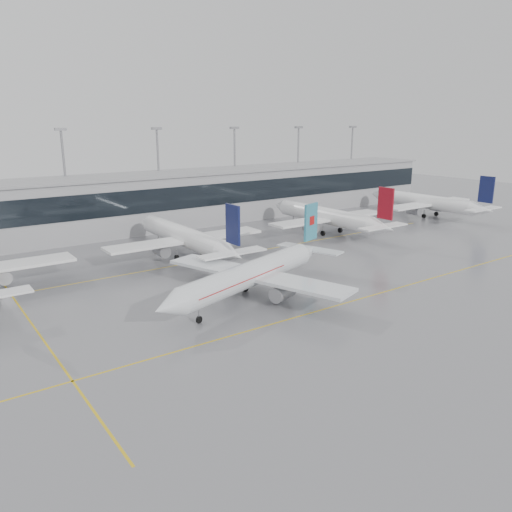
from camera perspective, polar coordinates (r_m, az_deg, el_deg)
ground at (r=64.97m, az=6.20°, el=-6.51°), size 320.00×320.00×0.00m
taxi_line_main at (r=64.97m, az=6.20°, el=-6.51°), size 120.00×0.25×0.01m
taxi_line_north at (r=88.38m, az=-6.79°, el=-0.65°), size 120.00×0.25×0.01m
taxi_line_cross at (r=65.25m, az=-23.87°, el=-7.68°), size 0.25×60.00×0.01m
terminal at (r=115.64m, az=-14.62°, el=5.74°), size 180.00×15.00×12.00m
terminal_glass at (r=108.47m, az=-13.21°, el=6.04°), size 180.00×0.20×5.00m
terminal_roof at (r=114.85m, az=-14.82°, el=8.79°), size 182.00×16.00×0.40m
light_masts at (r=120.35m, az=-15.91°, el=9.53°), size 156.40×1.00×22.60m
air_canada_jet at (r=69.12m, az=-0.13°, el=-1.93°), size 35.36×28.77×11.33m
parked_jet_c at (r=90.63m, az=-8.00°, el=2.12°), size 29.64×36.96×11.72m
parked_jet_d at (r=110.80m, az=8.27°, el=4.47°), size 29.64×36.96×11.72m
parked_jet_e at (r=137.08m, az=18.99°, el=5.84°), size 29.64×36.96×11.72m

